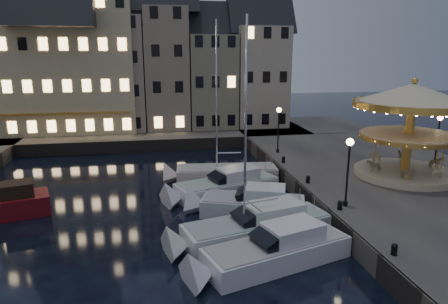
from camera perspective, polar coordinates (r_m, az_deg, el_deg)
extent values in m
plane|color=black|center=(22.80, 1.05, -12.81)|extent=(160.00, 160.00, 0.00)
cube|color=#474442|center=(33.00, 23.55, -4.18)|extent=(16.00, 56.00, 1.30)
cube|color=#474442|center=(49.09, -14.58, 2.24)|extent=(44.00, 12.00, 1.30)
cube|color=#47423A|center=(29.43, 10.37, -5.34)|extent=(0.15, 44.00, 1.30)
cube|color=#47423A|center=(43.10, -12.50, 0.76)|extent=(48.00, 0.15, 1.30)
cylinder|color=black|center=(25.33, 16.94, -7.04)|extent=(0.28, 0.28, 0.30)
cylinder|color=black|center=(24.78, 17.22, -3.26)|extent=(0.12, 0.12, 3.80)
sphere|color=#FFD18C|center=(24.27, 17.57, 1.37)|extent=(0.44, 0.44, 0.44)
cylinder|color=black|center=(37.28, 7.67, 0.18)|extent=(0.28, 0.28, 0.30)
cylinder|color=black|center=(36.91, 7.75, 2.81)|extent=(0.12, 0.12, 3.80)
sphere|color=#FFD18C|center=(36.57, 7.86, 5.97)|extent=(0.44, 0.44, 0.44)
cylinder|color=black|center=(36.93, 27.83, -1.49)|extent=(0.28, 0.28, 0.30)
cylinder|color=black|center=(36.55, 28.14, 1.16)|extent=(0.12, 0.12, 3.80)
sphere|color=#FFD18C|center=(36.21, 28.51, 4.32)|extent=(0.44, 0.44, 0.44)
cylinder|color=black|center=(20.31, 23.13, -12.85)|extent=(0.28, 0.28, 0.40)
sphere|color=black|center=(20.21, 23.20, -12.29)|extent=(0.30, 0.30, 0.30)
cylinder|color=black|center=(24.64, 16.21, -7.47)|extent=(0.28, 0.28, 0.40)
sphere|color=black|center=(24.56, 16.25, -6.99)|extent=(0.30, 0.30, 0.30)
cylinder|color=black|center=(28.93, 11.90, -3.98)|extent=(0.28, 0.28, 0.40)
sphere|color=black|center=(28.86, 11.92, -3.57)|extent=(0.30, 0.30, 0.30)
cylinder|color=black|center=(33.87, 8.48, -1.18)|extent=(0.28, 0.28, 0.40)
sphere|color=black|center=(33.81, 8.49, -0.82)|extent=(0.30, 0.30, 0.30)
cube|color=gray|center=(52.44, -27.60, 8.64)|extent=(5.00, 8.00, 11.00)
cube|color=#7A6860|center=(51.06, -21.75, 9.69)|extent=(5.60, 8.00, 12.00)
cube|color=gray|center=(50.19, -14.92, 10.72)|extent=(6.20, 8.00, 13.00)
cube|color=gray|center=(50.03, -8.25, 11.60)|extent=(5.00, 8.00, 14.00)
cube|color=gray|center=(50.59, -1.91, 10.06)|extent=(5.60, 8.00, 11.00)
cube|color=#B8A88F|center=(51.76, 4.84, 10.66)|extent=(6.20, 8.00, 12.00)
cube|color=beige|center=(50.99, -21.85, 11.37)|extent=(16.00, 9.00, 15.00)
cube|color=silver|center=(20.82, 7.58, -14.32)|extent=(7.91, 4.62, 1.30)
cube|color=gray|center=(20.51, 7.64, -12.67)|extent=(7.50, 4.32, 0.10)
cube|color=silver|center=(20.81, 9.75, -11.03)|extent=(3.28, 2.64, 0.80)
cube|color=black|center=(20.06, 6.23, -12.22)|extent=(1.72, 2.05, 0.97)
cube|color=silver|center=(23.21, 4.83, -11.12)|extent=(8.90, 4.48, 1.30)
cube|color=gray|center=(22.93, 4.86, -9.61)|extent=(8.43, 4.18, 0.10)
cube|color=silver|center=(23.24, 7.13, -8.19)|extent=(3.60, 2.61, 0.80)
cube|color=black|center=(22.50, 3.33, -9.14)|extent=(1.77, 2.04, 1.04)
cylinder|color=silver|center=(20.90, 3.12, 4.52)|extent=(0.14, 0.14, 11.50)
cube|color=silver|center=(26.33, 4.15, -7.96)|extent=(7.06, 4.56, 1.30)
cube|color=gray|center=(26.09, 4.17, -6.60)|extent=(6.68, 4.26, 0.10)
cube|color=silver|center=(25.89, 5.94, -5.79)|extent=(2.99, 2.62, 0.80)
cube|color=black|center=(26.02, 3.02, -5.86)|extent=(1.65, 2.04, 0.92)
cube|color=silver|center=(29.77, 0.42, -5.28)|extent=(8.02, 4.89, 1.30)
cube|color=gray|center=(29.55, 0.42, -4.06)|extent=(7.59, 4.57, 0.10)
cube|color=silver|center=(29.86, 1.95, -3.01)|extent=(3.35, 2.74, 0.80)
cube|color=black|center=(29.17, -0.62, -3.62)|extent=(1.78, 2.09, 0.98)
cube|color=beige|center=(33.13, 0.39, -3.26)|extent=(8.40, 3.17, 1.30)
cube|color=gray|center=(32.93, 0.40, -2.15)|extent=(7.97, 2.94, 0.10)
cylinder|color=silver|center=(31.78, -1.07, 7.39)|extent=(0.14, 0.14, 11.05)
cube|color=black|center=(29.03, -27.51, -4.73)|extent=(2.33, 2.10, 0.89)
cylinder|color=#C2B592|center=(32.86, 24.35, -2.73)|extent=(7.23, 7.23, 0.45)
cylinder|color=gold|center=(32.18, 24.89, 2.44)|extent=(0.63, 0.63, 5.61)
cylinder|color=#C2B592|center=(32.20, 24.88, 2.28)|extent=(6.69, 6.69, 0.16)
cylinder|color=gold|center=(32.23, 24.85, 2.00)|extent=(6.94, 6.94, 0.32)
cone|color=#C2B592|center=(31.79, 25.43, 7.55)|extent=(8.32, 8.32, 1.45)
cylinder|color=gold|center=(31.87, 25.29, 6.18)|extent=(8.32, 8.32, 0.45)
sphere|color=gold|center=(31.73, 25.60, 9.17)|extent=(0.45, 0.45, 0.45)
imported|color=#C2B592|center=(34.67, 27.09, -1.04)|extent=(1.51, 1.09, 0.90)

